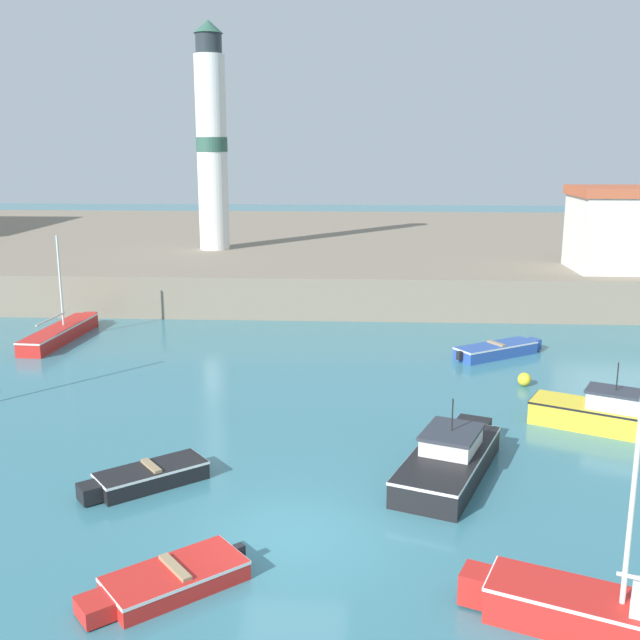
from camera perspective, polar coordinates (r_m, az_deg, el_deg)
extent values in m
plane|color=teal|center=(17.86, -2.13, -16.19)|extent=(200.00, 200.00, 0.00)
cube|color=gray|center=(57.71, 1.65, 5.50)|extent=(120.00, 40.00, 2.21)
cube|color=red|center=(15.80, 11.80, -19.15)|extent=(0.77, 0.84, 0.63)
cylinder|color=silver|center=(14.21, 22.89, -10.83)|extent=(0.10, 0.10, 4.95)
cube|color=red|center=(36.38, -19.21, -1.01)|extent=(1.53, 6.02, 0.65)
cube|color=red|center=(39.22, -17.17, 0.13)|extent=(0.66, 0.55, 0.55)
cube|color=white|center=(36.31, -19.25, -0.57)|extent=(1.55, 6.08, 0.07)
cylinder|color=silver|center=(36.29, -19.19, 2.85)|extent=(0.10, 0.10, 4.15)
cylinder|color=silver|center=(35.54, -19.84, 0.08)|extent=(0.26, 2.68, 0.08)
cube|color=yellow|center=(25.40, 20.94, -7.00)|extent=(4.70, 3.30, 0.75)
cube|color=black|center=(25.30, 21.00, -6.29)|extent=(4.75, 3.33, 0.07)
cube|color=silver|center=(25.18, 21.57, -5.72)|extent=(1.90, 1.66, 0.51)
cube|color=#2D333D|center=(25.09, 21.63, -5.08)|extent=(2.05, 1.79, 0.08)
cylinder|color=black|center=(24.95, 21.72, -4.01)|extent=(0.04, 0.04, 0.90)
cube|color=black|center=(20.84, 9.73, -10.79)|extent=(3.44, 5.18, 0.71)
cube|color=black|center=(23.39, 11.56, -8.16)|extent=(1.20, 1.10, 0.61)
cube|color=white|center=(20.72, 9.77, -9.99)|extent=(3.47, 5.23, 0.07)
cube|color=silver|center=(20.83, 9.97, -9.07)|extent=(1.86, 2.07, 0.45)
cube|color=#2D333D|center=(20.73, 10.00, -8.39)|extent=(2.00, 2.24, 0.08)
cylinder|color=black|center=(20.56, 10.05, -7.12)|extent=(0.04, 0.04, 0.90)
cube|color=black|center=(20.64, -12.70, -11.52)|extent=(2.90, 2.65, 0.50)
cube|color=black|center=(20.13, -17.16, -12.45)|extent=(0.78, 0.79, 0.42)
cube|color=white|center=(20.55, -12.73, -10.99)|extent=(2.93, 2.67, 0.07)
cube|color=#997F5B|center=(20.52, -12.74, -10.78)|extent=(0.75, 0.86, 0.08)
cube|color=red|center=(16.26, -10.95, -18.77)|extent=(2.96, 2.78, 0.42)
cube|color=red|center=(15.74, -16.79, -20.29)|extent=(0.92, 0.94, 0.36)
cube|color=white|center=(16.17, -10.98, -18.25)|extent=(2.99, 2.81, 0.07)
cube|color=#997F5B|center=(16.13, -10.99, -18.01)|extent=(0.87, 0.99, 0.08)
cube|color=black|center=(16.83, -6.16, -17.21)|extent=(0.28, 0.28, 0.36)
cube|color=#284C9E|center=(32.69, 13.25, -2.27)|extent=(3.76, 2.99, 0.53)
cube|color=#284C9E|center=(34.15, 15.87, -1.76)|extent=(0.75, 0.79, 0.45)
cube|color=white|center=(32.63, 13.28, -1.88)|extent=(3.79, 3.02, 0.07)
cube|color=#997F5B|center=(32.61, 13.28, -1.75)|extent=(0.68, 0.90, 0.08)
cube|color=black|center=(31.38, 10.58, -2.69)|extent=(0.28, 0.28, 0.36)
sphere|color=yellow|center=(29.01, 15.31, -4.38)|extent=(0.50, 0.50, 0.50)
cylinder|color=silver|center=(48.97, -8.22, 12.39)|extent=(1.91, 1.91, 12.06)
cylinder|color=#2D5647|center=(48.97, -8.24, 13.09)|extent=(1.97, 1.97, 0.90)
cylinder|color=#262D33|center=(49.35, -8.49, 20.10)|extent=(1.62, 1.62, 1.20)
cone|color=#2D5647|center=(49.49, -8.53, 21.25)|extent=(1.81, 1.81, 0.80)
cube|color=silver|center=(43.55, 22.72, 6.10)|extent=(6.17, 4.32, 3.95)
cube|color=#B25133|center=(43.37, 22.99, 9.01)|extent=(6.48, 4.53, 0.50)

